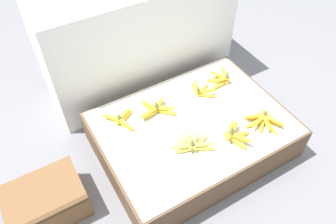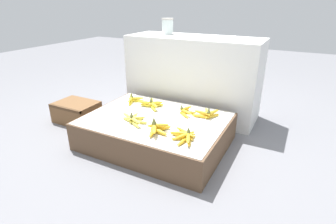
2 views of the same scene
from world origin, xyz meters
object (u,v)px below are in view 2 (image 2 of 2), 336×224
(banana_bunch_middle_left, at_px, (133,99))
(glass_jar, at_px, (168,26))
(banana_bunch_middle_right, at_px, (207,114))
(banana_bunch_middle_midright, at_px, (185,111))
(banana_bunch_front_midright, at_px, (157,128))
(wooden_crate, at_px, (77,112))
(banana_bunch_front_midleft, at_px, (134,119))
(banana_bunch_middle_midleft, at_px, (152,104))
(banana_bunch_front_right, at_px, (185,136))
(foam_tray_white, at_px, (223,37))

(banana_bunch_middle_left, relative_size, glass_jar, 1.44)
(banana_bunch_middle_right, bearing_deg, banana_bunch_middle_midright, -172.61)
(banana_bunch_front_midright, bearing_deg, wooden_crate, 167.09)
(banana_bunch_front_midleft, distance_m, glass_jar, 1.09)
(banana_bunch_middle_midleft, bearing_deg, banana_bunch_middle_left, 171.98)
(banana_bunch_front_midright, bearing_deg, banana_bunch_middle_midright, 83.64)
(banana_bunch_middle_midleft, relative_size, glass_jar, 1.49)
(banana_bunch_front_midleft, height_order, banana_bunch_middle_midleft, banana_bunch_middle_midleft)
(banana_bunch_middle_right, bearing_deg, banana_bunch_front_right, -90.87)
(banana_bunch_front_right, height_order, glass_jar, glass_jar)
(banana_bunch_front_right, xyz_separation_m, banana_bunch_middle_midleft, (-0.48, 0.38, 0.00))
(banana_bunch_front_right, height_order, foam_tray_white, foam_tray_white)
(wooden_crate, distance_m, foam_tray_white, 1.50)
(banana_bunch_front_midleft, distance_m, foam_tray_white, 1.06)
(banana_bunch_middle_midright, bearing_deg, banana_bunch_middle_left, 176.53)
(banana_bunch_front_midleft, bearing_deg, banana_bunch_middle_midright, 49.51)
(banana_bunch_middle_left, bearing_deg, banana_bunch_front_midright, -40.69)
(wooden_crate, xyz_separation_m, banana_bunch_middle_midleft, (0.74, 0.16, 0.16))
(wooden_crate, relative_size, banana_bunch_middle_right, 1.96)
(banana_bunch_front_midleft, xyz_separation_m, banana_bunch_middle_midright, (0.28, 0.32, -0.00))
(banana_bunch_middle_left, xyz_separation_m, glass_jar, (0.06, 0.55, 0.58))
(banana_bunch_front_midright, relative_size, banana_bunch_front_right, 1.02)
(wooden_crate, distance_m, banana_bunch_front_right, 1.25)
(banana_bunch_middle_midright, bearing_deg, banana_bunch_front_midright, -96.36)
(wooden_crate, relative_size, banana_bunch_front_midleft, 1.62)
(banana_bunch_front_midleft, bearing_deg, banana_bunch_middle_left, 125.47)
(banana_bunch_front_midleft, distance_m, banana_bunch_middle_right, 0.57)
(banana_bunch_front_right, distance_m, glass_jar, 1.29)
(banana_bunch_middle_midleft, bearing_deg, banana_bunch_front_midleft, -83.32)
(banana_bunch_middle_right, bearing_deg, banana_bunch_front_midleft, -142.49)
(banana_bunch_front_right, bearing_deg, wooden_crate, 169.46)
(banana_bunch_front_midright, height_order, banana_bunch_middle_midright, banana_bunch_front_midright)
(banana_bunch_front_midleft, relative_size, banana_bunch_front_midright, 1.12)
(banana_bunch_middle_midleft, relative_size, banana_bunch_middle_right, 1.13)
(banana_bunch_middle_right, bearing_deg, glass_jar, 138.84)
(banana_bunch_middle_right, bearing_deg, wooden_crate, -171.76)
(banana_bunch_front_midleft, relative_size, banana_bunch_middle_left, 1.11)
(glass_jar, distance_m, foam_tray_white, 0.58)
(banana_bunch_middle_midleft, height_order, foam_tray_white, foam_tray_white)
(wooden_crate, bearing_deg, banana_bunch_middle_right, 8.24)
(wooden_crate, bearing_deg, glass_jar, 51.45)
(banana_bunch_middle_right, xyz_separation_m, glass_jar, (-0.64, 0.56, 0.58))
(wooden_crate, relative_size, banana_bunch_middle_left, 1.80)
(banana_bunch_front_midleft, distance_m, banana_bunch_middle_left, 0.44)
(banana_bunch_middle_midright, bearing_deg, banana_bunch_middle_midleft, 179.67)
(wooden_crate, distance_m, banana_bunch_middle_left, 0.58)
(foam_tray_white, bearing_deg, banana_bunch_front_midleft, -114.42)
(banana_bunch_middle_left, bearing_deg, banana_bunch_middle_midleft, -8.02)
(banana_bunch_middle_left, distance_m, glass_jar, 0.80)
(banana_bunch_middle_left, distance_m, banana_bunch_middle_midleft, 0.22)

